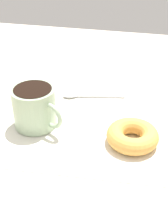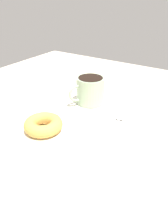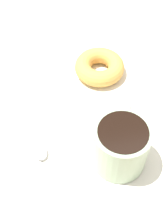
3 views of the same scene
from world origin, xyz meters
The scene contains 5 objects.
ground_plane centered at (0.00, 0.00, -1.00)cm, with size 120.00×120.00×2.00cm, color beige.
napkin centered at (-0.43, 1.86, 0.15)cm, with size 35.46×35.46×0.30cm, color white.
coffee_cup centered at (-4.39, 11.42, 4.78)cm, with size 8.99×11.65×8.67cm.
donut centered at (-6.11, -9.15, 1.97)cm, with size 10.28×10.28×3.34cm, color gold.
spoon centered at (9.01, 5.17, 0.69)cm, with size 4.28×14.94×0.90cm.
Camera 2 is at (29.35, -44.02, 33.17)cm, focal length 35.00 mm.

